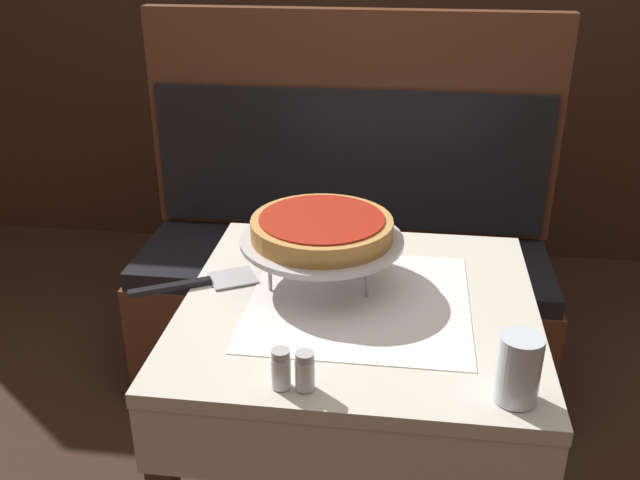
% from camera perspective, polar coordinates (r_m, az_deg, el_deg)
% --- Properties ---
extents(dining_table_front, '(0.75, 0.75, 0.76)m').
position_cam_1_polar(dining_table_front, '(1.58, 3.07, -8.36)').
color(dining_table_front, beige).
rests_on(dining_table_front, ground_plane).
extents(dining_table_rear, '(0.67, 0.67, 0.75)m').
position_cam_1_polar(dining_table_rear, '(2.93, 2.95, 7.39)').
color(dining_table_rear, beige).
rests_on(dining_table_rear, ground_plane).
extents(booth_bench, '(1.36, 0.50, 1.23)m').
position_cam_1_polar(booth_bench, '(2.44, 1.88, -3.46)').
color(booth_bench, brown).
rests_on(booth_bench, ground_plane).
extents(pizza_pan_stand, '(0.36, 0.36, 0.10)m').
position_cam_1_polar(pizza_pan_stand, '(1.56, 0.15, -0.14)').
color(pizza_pan_stand, '#ADADB2').
rests_on(pizza_pan_stand, dining_table_front).
extents(deep_dish_pizza, '(0.31, 0.31, 0.05)m').
position_cam_1_polar(deep_dish_pizza, '(1.55, 0.15, 1.00)').
color(deep_dish_pizza, '#C68E47').
rests_on(deep_dish_pizza, pizza_pan_stand).
extents(pizza_server, '(0.27, 0.18, 0.01)m').
position_cam_1_polar(pizza_server, '(1.60, -9.72, -3.40)').
color(pizza_server, '#BCBCC1').
rests_on(pizza_server, dining_table_front).
extents(water_glass_near, '(0.07, 0.07, 0.12)m').
position_cam_1_polar(water_glass_near, '(1.25, 15.61, -9.87)').
color(water_glass_near, silver).
rests_on(water_glass_near, dining_table_front).
extents(salt_shaker, '(0.03, 0.03, 0.07)m').
position_cam_1_polar(salt_shaker, '(1.25, -3.14, -10.24)').
color(salt_shaker, silver).
rests_on(salt_shaker, dining_table_front).
extents(pepper_shaker, '(0.03, 0.03, 0.07)m').
position_cam_1_polar(pepper_shaker, '(1.25, -1.22, -10.43)').
color(pepper_shaker, silver).
rests_on(pepper_shaker, dining_table_front).
extents(condiment_caddy, '(0.12, 0.12, 0.18)m').
position_cam_1_polar(condiment_caddy, '(2.94, 4.96, 10.86)').
color(condiment_caddy, black).
rests_on(condiment_caddy, dining_table_rear).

